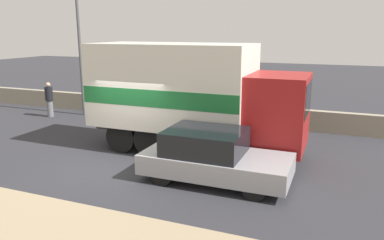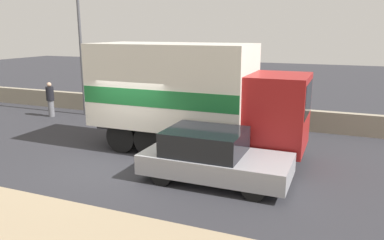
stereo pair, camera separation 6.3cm
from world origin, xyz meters
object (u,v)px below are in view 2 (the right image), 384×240
at_px(box_truck, 188,93).
at_px(pedestrian, 50,99).
at_px(street_lamp, 80,40).
at_px(car_hatchback, 212,156).

xyz_separation_m(box_truck, pedestrian, (-8.29, 2.43, -1.18)).
height_order(street_lamp, box_truck, street_lamp).
relative_size(box_truck, car_hatchback, 1.77).
bearing_deg(box_truck, car_hatchback, -53.50).
xyz_separation_m(car_hatchback, pedestrian, (-9.92, 4.63, 0.16)).
height_order(car_hatchback, pedestrian, pedestrian).
bearing_deg(street_lamp, car_hatchback, -32.91).
bearing_deg(pedestrian, box_truck, -16.36).
relative_size(street_lamp, box_truck, 0.87).
relative_size(street_lamp, car_hatchback, 1.54).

